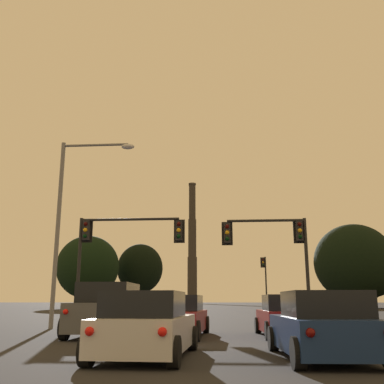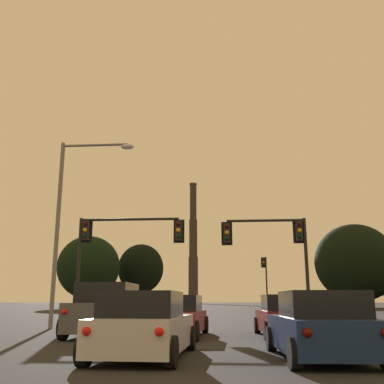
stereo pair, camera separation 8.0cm
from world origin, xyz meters
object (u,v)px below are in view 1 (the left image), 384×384
Objects in this scene: sedan_center_lane_front at (177,317)px; hatchback_right_lane_front at (287,317)px; traffic_light_overhead_right at (277,243)px; traffic_light_far_right at (265,275)px; hatchback_center_lane_second at (147,327)px; smokestack at (192,255)px; suv_left_lane_front at (108,310)px; traffic_light_overhead_left at (115,242)px; street_lamp at (71,210)px; hatchback_right_lane_second at (322,328)px.

hatchback_right_lane_front is at bearing 5.35° from sedan_center_lane_front.
traffic_light_far_right reaches higher than traffic_light_overhead_right.
traffic_light_overhead_right is at bearing 73.23° from hatchback_center_lane_second.
suv_left_lane_front is at bearing -86.80° from smokestack.
hatchback_center_lane_second is 171.59m from smokestack.
sedan_center_lane_front is at bearing -5.42° from suv_left_lane_front.
smokestack is (-11.67, 170.19, 18.47)m from hatchback_center_lane_second.
traffic_light_overhead_left is 0.12× the size of smokestack.
sedan_center_lane_front is 165.57m from smokestack.
traffic_light_far_right is at bearing 83.83° from hatchback_center_lane_second.
traffic_light_overhead_left is (-7.92, 6.64, 3.60)m from hatchback_right_lane_front.
traffic_light_far_right is 0.74× the size of street_lamp.
traffic_light_far_right is (2.60, 39.50, 3.57)m from hatchback_right_lane_front.
smokestack is (-15.52, 170.21, 18.47)m from hatchback_right_lane_second.
smokestack is at bearing 93.25° from hatchback_right_lane_front.
traffic_light_far_right is 0.13× the size of smokestack.
traffic_light_overhead_right is (6.98, 6.96, 3.23)m from suv_left_lane_front.
traffic_light_overhead_right reaches higher than hatchback_right_lane_front.
hatchback_right_lane_front is 1.00× the size of hatchback_center_lane_second.
hatchback_right_lane_second is 0.09× the size of smokestack.
traffic_light_overhead_right is (0.57, 6.90, 3.46)m from hatchback_right_lane_front.
traffic_light_overhead_left is at bearing 62.68° from street_lamp.
traffic_light_overhead_right is at bearing 17.49° from street_lamp.
traffic_light_far_right is at bearing 84.43° from hatchback_right_lane_second.
traffic_light_overhead_left is at bearing 119.02° from hatchback_right_lane_second.
smokestack reaches higher than hatchback_right_lane_second.
street_lamp reaches higher than traffic_light_far_right.
traffic_light_far_right is at bearing 75.60° from suv_left_lane_front.
traffic_light_overhead_right reaches higher than hatchback_center_lane_second.
hatchback_center_lane_second is 46.40m from traffic_light_far_right.
suv_left_lane_front is at bearing 178.38° from hatchback_right_lane_front.
traffic_light_far_right is (6.47, 39.73, 3.56)m from sedan_center_lane_front.
traffic_light_far_right is 1.12× the size of traffic_light_overhead_left.
hatchback_right_lane_second is 171.91m from smokestack.
suv_left_lane_front is 1.04× the size of sedan_center_lane_front.
suv_left_lane_front is at bearing -77.30° from traffic_light_overhead_left.
hatchback_right_lane_front is 11.20m from street_lamp.
hatchback_right_lane_front is at bearing -1.01° from suv_left_lane_front.
smokestack reaches higher than sedan_center_lane_front.
smokestack reaches higher than suv_left_lane_front.
traffic_light_far_right is (2.03, 32.60, 0.10)m from traffic_light_overhead_right.
smokestack is (-7.64, 157.24, 14.87)m from traffic_light_overhead_left.
street_lamp is 0.18× the size of smokestack.
suv_left_lane_front is 0.76× the size of traffic_light_far_right.
hatchback_center_lane_second is at bearing -86.08° from smokestack.
street_lamp is 160.84m from smokestack.
street_lamp is (-9.42, 3.75, 4.76)m from hatchback_right_lane_front.
smokestack is (-15.56, 163.89, 18.47)m from hatchback_right_lane_front.
suv_left_lane_front is 1.19× the size of hatchback_center_lane_second.
smokestack reaches higher than hatchback_center_lane_second.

